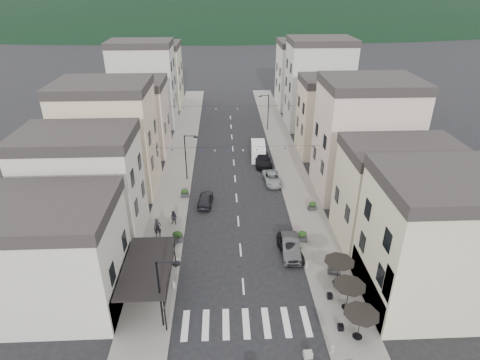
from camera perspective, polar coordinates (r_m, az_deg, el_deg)
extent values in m
plane|color=black|center=(30.31, 1.11, -22.45)|extent=(700.00, 700.00, 0.00)
cube|color=slate|center=(56.88, -8.50, 2.81)|extent=(4.00, 76.00, 0.12)
cube|color=slate|center=(57.26, 6.61, 3.10)|extent=(4.00, 76.00, 0.12)
ellipsoid|color=black|center=(320.52, -2.53, 22.76)|extent=(640.00, 360.00, 70.00)
cube|color=beige|center=(34.18, -26.80, -10.22)|extent=(12.00, 8.00, 8.00)
cube|color=beige|center=(33.75, 26.41, -8.54)|extent=(10.00, 8.00, 10.00)
cube|color=black|center=(32.22, -13.15, -11.85)|extent=(3.60, 7.50, 0.15)
cube|color=black|center=(32.25, -9.84, -12.58)|extent=(0.34, 7.50, 0.99)
cylinder|color=black|center=(30.43, -10.61, -18.37)|extent=(0.10, 0.10, 3.20)
cylinder|color=black|center=(35.66, -9.25, -10.38)|extent=(0.10, 0.10, 3.20)
cube|color=beige|center=(40.37, -21.17, -1.54)|extent=(10.00, 7.00, 10.00)
cube|color=#262323|center=(38.24, -22.53, 5.73)|extent=(10.20, 7.14, 1.00)
cube|color=beige|center=(48.67, -18.06, 5.10)|extent=(10.00, 8.00, 12.00)
cube|color=#262323|center=(46.80, -19.20, 12.49)|extent=(10.20, 8.16, 1.00)
cube|color=beige|center=(60.04, -15.19, 8.27)|extent=(10.00, 8.00, 9.50)
cube|color=#262323|center=(58.66, -15.82, 13.12)|extent=(10.20, 8.16, 1.00)
cube|color=#A2A29D|center=(70.89, -13.48, 12.73)|extent=(10.00, 7.00, 13.00)
cube|color=#262323|center=(69.59, -14.12, 18.31)|extent=(10.20, 7.14, 1.00)
cube|color=beige|center=(82.63, -12.00, 14.11)|extent=(10.00, 9.00, 11.00)
cube|color=#262323|center=(81.57, -12.42, 18.22)|extent=(10.20, 9.18, 1.00)
cube|color=beige|center=(40.01, 21.25, -2.64)|extent=(10.00, 7.00, 9.00)
cube|color=#262323|center=(37.96, 22.49, 3.95)|extent=(10.20, 7.14, 1.00)
cube|color=beige|center=(47.67, 17.19, 5.10)|extent=(10.00, 8.00, 12.50)
cube|color=#262323|center=(45.74, 18.35, 12.96)|extent=(10.20, 8.16, 1.00)
cube|color=beige|center=(58.83, 13.40, 8.35)|extent=(10.00, 7.00, 10.00)
cube|color=#262323|center=(57.39, 13.99, 13.56)|extent=(10.20, 7.14, 1.00)
cube|color=#A2A29D|center=(69.52, 11.01, 12.91)|extent=(10.00, 8.00, 13.50)
cube|color=#262323|center=(68.20, 11.57, 18.82)|extent=(10.20, 8.16, 1.00)
cube|color=beige|center=(81.16, 9.07, 14.31)|extent=(10.00, 9.00, 11.50)
cube|color=#262323|center=(80.07, 9.41, 18.67)|extent=(10.20, 9.18, 1.00)
cylinder|color=black|center=(30.71, 16.53, -19.57)|extent=(0.06, 0.06, 2.30)
cone|color=black|center=(29.95, 16.82, -18.10)|extent=(2.50, 2.50, 0.55)
cylinder|color=black|center=(31.27, 16.34, -20.56)|extent=(0.70, 0.70, 0.04)
cylinder|color=black|center=(32.58, 15.01, -16.07)|extent=(0.06, 0.06, 2.30)
cone|color=black|center=(31.86, 15.25, -14.62)|extent=(2.50, 2.50, 0.55)
cylinder|color=black|center=(33.11, 14.85, -17.07)|extent=(0.70, 0.70, 0.04)
cylinder|color=black|center=(34.57, 13.70, -12.96)|extent=(0.06, 0.06, 2.30)
cone|color=black|center=(33.89, 13.91, -11.53)|extent=(2.50, 2.50, 0.55)
cylinder|color=black|center=(35.07, 13.56, -13.94)|extent=(0.70, 0.70, 0.04)
cylinder|color=black|center=(29.87, -11.32, -15.78)|extent=(0.14, 0.14, 6.00)
cylinder|color=black|center=(27.90, -10.41, -11.41)|extent=(1.40, 0.10, 0.10)
cylinder|color=black|center=(27.91, -9.04, -11.66)|extent=(0.56, 0.56, 0.08)
cylinder|color=black|center=(50.09, -7.73, 3.12)|extent=(0.14, 0.14, 6.00)
cylinder|color=black|center=(48.95, -7.12, 6.25)|extent=(1.40, 0.10, 0.10)
cylinder|color=black|center=(48.95, -6.35, 6.10)|extent=(0.56, 0.56, 0.08)
cylinder|color=black|center=(67.18, 4.02, 9.52)|extent=(0.14, 0.14, 6.00)
cylinder|color=black|center=(66.30, 3.49, 11.91)|extent=(1.40, 0.10, 0.10)
cylinder|color=black|center=(66.28, 2.91, 11.78)|extent=(0.56, 0.56, 0.08)
cylinder|color=gray|center=(34.47, -9.35, -14.46)|extent=(0.26, 0.26, 0.60)
cylinder|color=gray|center=(36.76, -8.87, -11.38)|extent=(0.26, 0.26, 0.60)
cylinder|color=gray|center=(36.44, 9.48, -11.83)|extent=(0.26, 0.26, 0.60)
cylinder|color=gray|center=(30.17, 13.03, -22.49)|extent=(0.26, 0.26, 0.60)
cylinder|color=black|center=(45.05, -0.58, 4.73)|extent=(19.00, 0.02, 0.02)
cone|color=beige|center=(45.68, -11.59, 4.24)|extent=(0.28, 0.28, 0.24)
cone|color=navy|center=(45.49, -9.61, 4.19)|extent=(0.28, 0.28, 0.24)
cone|color=beige|center=(45.35, -7.61, 4.16)|extent=(0.28, 0.28, 0.24)
cone|color=navy|center=(45.25, -5.60, 4.14)|extent=(0.28, 0.28, 0.24)
cone|color=beige|center=(45.21, -3.59, 4.13)|extent=(0.28, 0.28, 0.24)
cone|color=navy|center=(45.22, -1.58, 4.14)|extent=(0.28, 0.28, 0.24)
cone|color=beige|center=(45.27, 0.43, 4.18)|extent=(0.28, 0.28, 0.24)
cone|color=navy|center=(45.36, 2.43, 4.24)|extent=(0.28, 0.28, 0.24)
cone|color=beige|center=(45.51, 4.42, 4.32)|extent=(0.28, 0.28, 0.24)
cone|color=navy|center=(45.70, 6.40, 4.41)|extent=(0.28, 0.28, 0.24)
cone|color=beige|center=(45.93, 8.37, 4.52)|extent=(0.28, 0.28, 0.24)
cone|color=navy|center=(46.22, 10.31, 4.63)|extent=(0.28, 0.28, 0.24)
cylinder|color=black|center=(60.16, -1.14, 10.49)|extent=(19.00, 0.02, 0.02)
cone|color=beige|center=(60.64, -9.52, 10.07)|extent=(0.28, 0.28, 0.24)
cone|color=navy|center=(60.49, -8.01, 10.05)|extent=(0.28, 0.28, 0.24)
cone|color=beige|center=(60.39, -6.48, 10.03)|extent=(0.28, 0.28, 0.24)
cone|color=navy|center=(60.32, -4.96, 10.02)|extent=(0.28, 0.28, 0.24)
cone|color=beige|center=(60.28, -3.43, 10.02)|extent=(0.28, 0.28, 0.24)
cone|color=navy|center=(60.29, -1.90, 10.03)|extent=(0.28, 0.28, 0.24)
cone|color=beige|center=(60.33, -0.37, 10.05)|extent=(0.28, 0.28, 0.24)
cone|color=navy|center=(60.40, 1.15, 10.09)|extent=(0.28, 0.28, 0.24)
cone|color=beige|center=(60.51, 2.67, 10.15)|extent=(0.28, 0.28, 0.24)
cone|color=navy|center=(60.65, 4.19, 10.21)|extent=(0.28, 0.28, 0.24)
cone|color=beige|center=(60.83, 5.69, 10.28)|extent=(0.28, 0.28, 0.24)
cone|color=navy|center=(61.05, 7.19, 10.34)|extent=(0.28, 0.28, 0.24)
imported|color=black|center=(37.73, 7.17, -9.45)|extent=(2.29, 4.65, 1.53)
imported|color=#353538|center=(37.82, 7.19, -9.40)|extent=(1.83, 4.57, 1.48)
imported|color=gray|center=(50.05, 4.61, 0.25)|extent=(2.35, 4.55, 1.23)
imported|color=black|center=(54.99, 3.22, 3.03)|extent=(2.40, 5.44, 1.55)
imported|color=black|center=(45.27, -4.96, -2.77)|extent=(1.86, 4.00, 1.32)
cube|color=white|center=(56.92, 2.60, 4.14)|extent=(2.14, 4.89, 2.00)
cube|color=white|center=(55.97, 2.64, 4.89)|extent=(2.01, 3.29, 0.50)
cylinder|color=black|center=(55.51, 1.82, 2.81)|extent=(0.29, 0.71, 0.70)
cylinder|color=black|center=(55.57, 3.47, 2.80)|extent=(0.29, 0.71, 0.70)
cylinder|color=black|center=(58.81, 1.74, 4.24)|extent=(0.29, 0.71, 0.70)
cylinder|color=black|center=(58.87, 3.30, 4.23)|extent=(0.29, 0.71, 0.70)
imported|color=black|center=(40.26, -11.64, -6.67)|extent=(0.79, 0.58, 1.98)
imported|color=black|center=(41.93, -9.39, -5.31)|extent=(0.93, 0.85, 1.56)
cube|color=gray|center=(29.87, 9.63, -23.29)|extent=(0.64, 0.50, 0.45)
cube|color=#2B2B2D|center=(39.53, -8.84, -8.35)|extent=(1.21, 0.91, 0.54)
ellipsoid|color=black|center=(39.19, -8.91, -7.64)|extent=(0.95, 0.60, 0.69)
cube|color=#2B2C2E|center=(47.05, -7.84, -2.14)|extent=(0.98, 0.58, 0.47)
ellipsoid|color=black|center=(46.80, -7.88, -1.58)|extent=(0.83, 0.53, 0.60)
cube|color=#333336|center=(36.36, 13.23, -12.40)|extent=(1.19, 0.81, 0.55)
ellipsoid|color=black|center=(35.99, 13.33, -11.65)|extent=(0.96, 0.61, 0.70)
cube|color=#2B2B2D|center=(39.65, 8.78, -8.26)|extent=(1.10, 0.76, 0.51)
ellipsoid|color=black|center=(39.34, 8.84, -7.59)|extent=(0.89, 0.57, 0.65)
cube|color=#2A2B2D|center=(44.81, 10.22, -3.94)|extent=(0.99, 0.70, 0.45)
ellipsoid|color=black|center=(44.57, 10.27, -3.39)|extent=(0.79, 0.50, 0.57)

